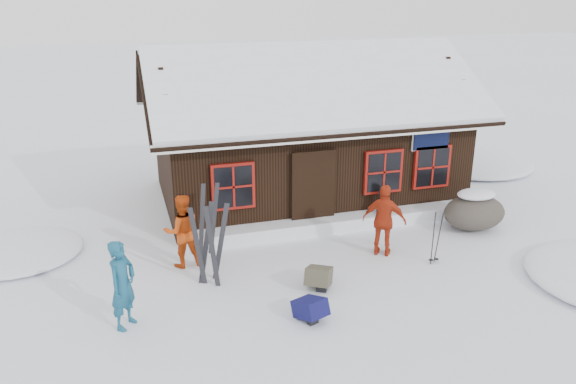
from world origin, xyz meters
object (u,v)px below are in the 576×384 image
Objects in this scene: skier_teal at (123,285)px; backpack_blue at (310,312)px; skier_crouched at (383,207)px; boulder at (474,211)px; ski_pair_left at (213,243)px; skier_orange_left at (182,231)px; ski_poles at (436,239)px; backpack_olive at (319,280)px; skier_orange_right at (384,221)px.

skier_teal is 3.39m from backpack_blue.
skier_crouched is 0.62× the size of boulder.
skier_teal is at bearing -138.44° from ski_pair_left.
skier_teal is 1.05× the size of boulder.
skier_orange_left is 0.92× the size of ski_pair_left.
ski_poles is 1.96× the size of backpack_olive.
backpack_olive is (-2.66, -2.56, -0.32)m from skier_crouched.
ski_pair_left reaches higher than skier_teal.
ski_pair_left reaches higher than skier_crouched.
ski_pair_left is (-6.73, -0.75, 0.38)m from boulder.
skier_orange_left is 3.52m from backpack_blue.
skier_crouched is 4.85m from backpack_blue.
ski_pair_left is 2.80× the size of backpack_olive.
backpack_blue is (-5.33, -2.75, -0.31)m from boulder.
skier_orange_right reaches higher than skier_orange_left.
skier_orange_right is 1.18m from ski_poles.
boulder is (7.26, -0.12, -0.35)m from skier_orange_left.
skier_crouched is (5.15, 0.76, -0.32)m from skier_orange_left.
skier_crouched is 3.70m from backpack_olive.
skier_crouched is at bearing -80.99° from skier_orange_right.
skier_crouched is (6.44, 2.85, -0.34)m from skier_teal.
backpack_olive is (-2.82, -0.28, -0.41)m from ski_poles.
ski_pair_left is 3.05× the size of backpack_blue.
ski_pair_left is (1.82, 1.22, 0.01)m from skier_teal.
boulder reaches higher than backpack_blue.
backpack_blue is (-2.47, -2.07, -0.68)m from skier_orange_right.
ski_poles reaches higher than backpack_blue.
skier_orange_right is 2.96m from boulder.
skier_teal is 2.62× the size of backpack_olive.
skier_orange_right reaches higher than ski_poles.
skier_orange_left is 4.48m from skier_orange_right.
skier_teal is 3.85m from backpack_olive.
skier_teal is 7.05m from skier_crouched.
boulder is 2.72× the size of backpack_blue.
skier_crouched reaches higher than backpack_olive.
skier_orange_right is at bearing 20.21° from backpack_blue.
backpack_blue is at bearing -146.25° from skier_crouched.
skier_orange_left is at bearing 24.24° from skier_orange_right.
skier_orange_right is 1.05× the size of boulder.
backpack_blue is at bearing 119.19° from skier_orange_left.
ski_poles is (-1.95, -1.40, 0.12)m from boulder.
skier_orange_right reaches higher than backpack_olive.
ski_poles is at bearing -100.63° from skier_crouched.
ski_poles reaches higher than boulder.
ski_pair_left reaches higher than ski_poles.
skier_orange_right is 2.87× the size of backpack_blue.
boulder is at bearing 174.22° from skier_orange_left.
backpack_olive is (-4.77, -1.68, -0.30)m from boulder.
ski_poles is at bearing 175.75° from skier_orange_right.
backpack_olive is (0.55, 1.06, 0.01)m from backpack_blue.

